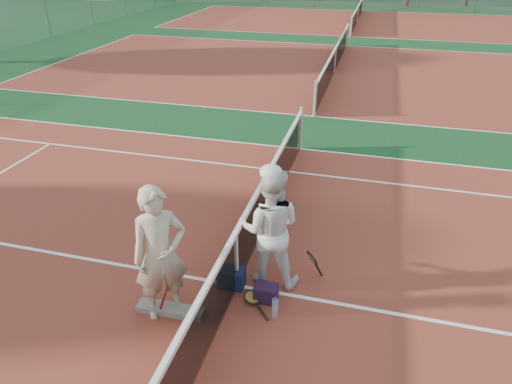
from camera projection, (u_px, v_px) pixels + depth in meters
ground at (237, 286)px, 7.07m from camera, size 130.00×130.00×0.00m
court_main at (237, 286)px, 7.06m from camera, size 23.77×10.97×0.01m
court_far_a at (334, 72)px, 18.48m from camera, size 23.77×10.97×0.01m
court_far_b at (357, 22)px, 29.90m from camera, size 23.77×10.97×0.01m
net_main at (236, 259)px, 6.82m from camera, size 0.10×10.98×1.02m
net_far_a at (335, 60)px, 18.23m from camera, size 0.10×10.98×1.02m
net_far_b at (358, 14)px, 29.65m from camera, size 0.10×10.98×1.02m
player_a at (160, 254)px, 6.10m from camera, size 0.88×0.83×2.02m
player_b at (270, 228)px, 6.73m from camera, size 1.02×0.83×1.94m
racket_red at (167, 299)px, 6.39m from camera, size 0.27×0.31×0.58m
racket_black_held at (312, 266)px, 7.06m from camera, size 0.40×0.40×0.55m
racket_spare at (252, 298)px, 6.74m from camera, size 0.61×0.62×0.11m
sports_bag_navy at (232, 277)px, 7.00m from camera, size 0.41×0.28×0.31m
sports_bag_purple at (266, 293)px, 6.72m from camera, size 0.34×0.24×0.27m
net_cover_canvas at (171, 310)px, 6.54m from camera, size 0.99×0.27×0.10m
water_bottle at (275, 308)px, 6.42m from camera, size 0.09×0.09×0.30m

